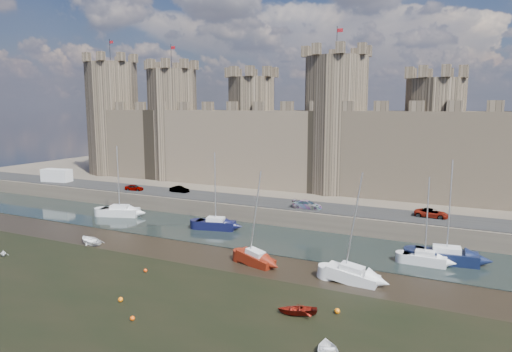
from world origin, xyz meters
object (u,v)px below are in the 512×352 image
object	(u,v)px
car_2	(307,205)
sailboat_2	(425,258)
car_3	(432,213)
sailboat_5	(352,275)
van	(57,176)
sailboat_4	(255,258)
car_1	(179,189)
sailboat_3	(446,256)
car_0	(134,188)
sailboat_1	(216,224)
sailboat_0	(120,211)

from	to	relation	value
car_2	sailboat_2	world-z (taller)	sailboat_2
car_2	car_3	xyz separation A→B (m)	(16.78, 2.21, -0.01)
sailboat_5	van	bearing A→B (deg)	165.73
car_3	sailboat_5	size ratio (longest dim) A/B	0.39
car_2	car_3	size ratio (longest dim) A/B	0.98
car_3	sailboat_2	world-z (taller)	sailboat_2
van	sailboat_2	size ratio (longest dim) A/B	0.60
car_3	sailboat_4	bearing A→B (deg)	144.27
car_1	van	world-z (taller)	van
sailboat_3	car_0	bearing A→B (deg)	164.60
car_0	sailboat_1	distance (m)	22.99
car_1	sailboat_2	bearing A→B (deg)	-105.86
sailboat_3	sailboat_0	bearing A→B (deg)	173.17
sailboat_4	car_3	bearing A→B (deg)	66.83
van	sailboat_2	world-z (taller)	sailboat_2
car_1	car_2	distance (m)	24.12
sailboat_1	sailboat_5	xyz separation A→B (m)	(22.13, -10.84, -0.06)
sailboat_2	sailboat_4	size ratio (longest dim) A/B	0.93
van	sailboat_0	world-z (taller)	sailboat_0
van	sailboat_4	bearing A→B (deg)	-29.32
car_2	sailboat_2	bearing A→B (deg)	-126.11
car_0	sailboat_2	world-z (taller)	sailboat_2
car_2	car_3	distance (m)	16.92
car_3	sailboat_3	distance (m)	11.28
car_1	sailboat_4	xyz separation A→B (m)	(24.49, -20.48, -2.31)
sailboat_1	sailboat_2	distance (m)	28.21
car_1	sailboat_0	xyz separation A→B (m)	(-4.51, -9.86, -2.22)
car_1	car_2	xyz separation A→B (m)	(24.02, -2.23, 0.05)
car_2	sailboat_0	distance (m)	29.61
sailboat_0	sailboat_3	world-z (taller)	sailboat_3
car_3	sailboat_1	bearing A→B (deg)	112.68
car_1	car_2	world-z (taller)	car_2
car_0	sailboat_4	world-z (taller)	sailboat_4
car_0	sailboat_2	xyz separation A→B (m)	(49.54, -10.48, -2.27)
sailboat_1	sailboat_5	size ratio (longest dim) A/B	0.98
car_3	sailboat_3	size ratio (longest dim) A/B	0.38
car_3	sailboat_4	world-z (taller)	sailboat_4
sailboat_1	car_3	bearing A→B (deg)	7.37
sailboat_1	car_2	bearing A→B (deg)	23.14
car_0	car_3	distance (m)	49.09
sailboat_0	sailboat_3	distance (m)	47.91
van	sailboat_3	distance (m)	72.41
sailboat_3	sailboat_4	distance (m)	21.25
car_3	sailboat_0	size ratio (longest dim) A/B	0.39
car_0	car_2	xyz separation A→B (m)	(32.27, -0.26, 0.06)
car_0	car_2	world-z (taller)	car_2
car_3	sailboat_3	bearing A→B (deg)	-163.57
sailboat_4	sailboat_5	xyz separation A→B (m)	(10.82, -0.35, 0.02)
sailboat_3	sailboat_5	world-z (taller)	sailboat_3
car_2	sailboat_4	distance (m)	18.40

